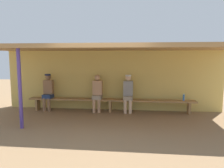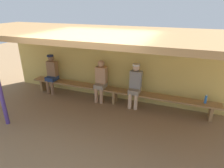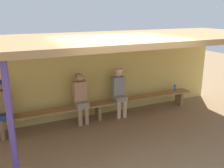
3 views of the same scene
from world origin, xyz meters
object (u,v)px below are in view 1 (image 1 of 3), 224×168
support_post (20,89)px  water_bottle_blue (184,97)px  player_shirtless_tan (97,92)px  player_leftmost (128,92)px  bench (110,101)px  player_near_post (48,90)px

support_post → water_bottle_blue: 5.26m
player_shirtless_tan → water_bottle_blue: bearing=0.1°
water_bottle_blue → player_leftmost: bearing=-179.9°
bench → water_bottle_blue: (2.56, 0.01, 0.19)m
support_post → player_shirtless_tan: support_post is taller
bench → player_leftmost: 0.73m
bench → player_near_post: bearing=179.9°
player_shirtless_tan → player_near_post: player_near_post is taller
player_near_post → player_shirtless_tan: bearing=-0.0°
bench → player_shirtless_tan: 0.59m
player_shirtless_tan → player_near_post: size_ratio=0.99×
player_leftmost → player_near_post: bearing=180.0°
player_shirtless_tan → support_post: bearing=-129.9°
player_leftmost → bench: bearing=-179.7°
support_post → player_leftmost: 3.57m
support_post → bench: 3.15m
player_leftmost → water_bottle_blue: size_ratio=5.43×
bench → player_leftmost: (0.63, 0.00, 0.36)m
support_post → player_leftmost: support_post is taller
water_bottle_blue → support_post: bearing=-156.3°
player_shirtless_tan → water_bottle_blue: 3.04m
support_post → bench: size_ratio=0.37×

